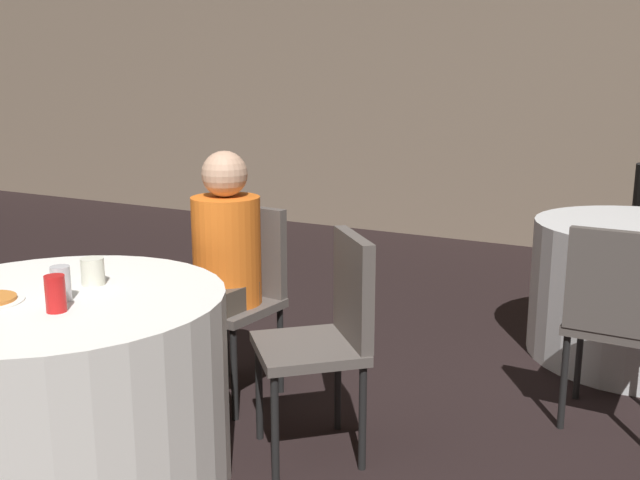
{
  "coord_description": "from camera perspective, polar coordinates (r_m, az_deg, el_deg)",
  "views": [
    {
      "loc": [
        1.97,
        -1.53,
        1.47
      ],
      "look_at": [
        0.63,
        0.96,
        0.84
      ],
      "focal_mm": 40.0,
      "sensor_mm": 36.0,
      "label": 1
    }
  ],
  "objects": [
    {
      "name": "person_orange_shirt",
      "position": [
        3.25,
        -8.28,
        -3.29
      ],
      "size": [
        0.33,
        0.49,
        1.17
      ],
      "rotation": [
        0.0,
        0.0,
        -3.23
      ],
      "color": "#4C4238",
      "rests_on": "ground_plane"
    },
    {
      "name": "soda_can_red",
      "position": [
        2.47,
        -20.4,
        -4.04
      ],
      "size": [
        0.07,
        0.07,
        0.12
      ],
      "color": "red",
      "rests_on": "table_near"
    },
    {
      "name": "chair_far_south",
      "position": [
        3.21,
        22.6,
        -5.17
      ],
      "size": [
        0.41,
        0.42,
        0.89
      ],
      "rotation": [
        0.0,
        0.0,
        -0.03
      ],
      "color": "#59514C",
      "rests_on": "ground_plane"
    },
    {
      "name": "table_near",
      "position": [
        2.79,
        -19.76,
        -11.45
      ],
      "size": [
        1.18,
        1.18,
        0.74
      ],
      "color": "white",
      "rests_on": "ground_plane"
    },
    {
      "name": "table_far",
      "position": [
        4.19,
        24.23,
        -3.75
      ],
      "size": [
        1.14,
        1.14,
        0.74
      ],
      "color": "white",
      "rests_on": "ground_plane"
    },
    {
      "name": "chair_near_north",
      "position": [
        3.38,
        -6.38,
        -3.38
      ],
      "size": [
        0.43,
        0.44,
        0.89
      ],
      "rotation": [
        0.0,
        0.0,
        -3.23
      ],
      "color": "#59514C",
      "rests_on": "ground_plane"
    },
    {
      "name": "wall_back",
      "position": [
        6.74,
        11.49,
        11.81
      ],
      "size": [
        16.0,
        0.06,
        2.8
      ],
      "color": "gray",
      "rests_on": "ground_plane"
    },
    {
      "name": "cup_near",
      "position": [
        2.75,
        -17.72,
        -2.41
      ],
      "size": [
        0.08,
        0.08,
        0.1
      ],
      "color": "silver",
      "rests_on": "table_near"
    },
    {
      "name": "soda_can_silver",
      "position": [
        2.58,
        -20.02,
        -3.3
      ],
      "size": [
        0.07,
        0.07,
        0.12
      ],
      "color": "silver",
      "rests_on": "table_near"
    },
    {
      "name": "chair_near_northeast",
      "position": [
        2.8,
        0.88,
        -6.69
      ],
      "size": [
        0.57,
        0.57,
        0.89
      ],
      "rotation": [
        0.0,
        0.0,
        -3.96
      ],
      "color": "#59514C",
      "rests_on": "ground_plane"
    }
  ]
}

